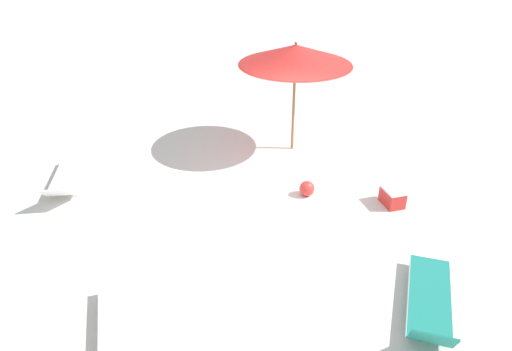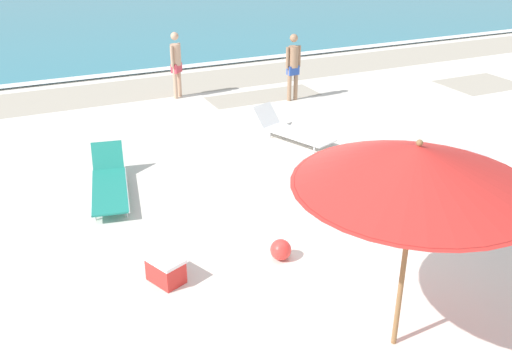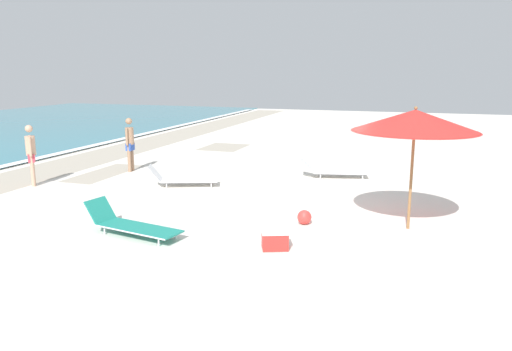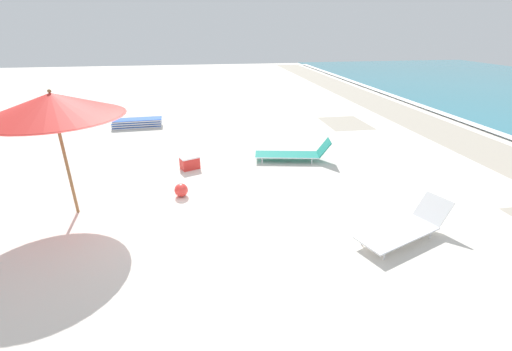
% 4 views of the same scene
% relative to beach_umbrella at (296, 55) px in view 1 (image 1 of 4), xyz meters
% --- Properties ---
extents(ground_plane, '(60.00, 60.00, 0.16)m').
position_rel_beach_umbrella_xyz_m(ground_plane, '(0.15, 2.36, -2.36)').
color(ground_plane, silver).
extents(beach_umbrella, '(2.56, 2.56, 2.58)m').
position_rel_beach_umbrella_xyz_m(beach_umbrella, '(0.00, 0.00, 0.00)').
color(beach_umbrella, olive).
rests_on(beach_umbrella, ground_plane).
extents(sun_lounger_under_umbrella, '(1.00, 2.23, 0.63)m').
position_rel_beach_umbrella_xyz_m(sun_lounger_under_umbrella, '(-2.21, 5.34, -2.06)').
color(sun_lounger_under_umbrella, '#1E8475').
rests_on(sun_lounger_under_umbrella, ground_plane).
extents(sun_lounger_beside_umbrella, '(1.28, 2.05, 0.62)m').
position_rel_beach_umbrella_xyz_m(sun_lounger_beside_umbrella, '(2.02, 6.33, -2.06)').
color(sun_lounger_beside_umbrella, white).
rests_on(sun_lounger_beside_umbrella, ground_plane).
extents(sun_lounger_near_water_left, '(1.06, 2.16, 0.54)m').
position_rel_beach_umbrella_xyz_m(sun_lounger_near_water_left, '(4.57, 2.38, -2.07)').
color(sun_lounger_near_water_left, white).
rests_on(sun_lounger_near_water_left, ground_plane).
extents(beach_ball, '(0.31, 0.31, 0.31)m').
position_rel_beach_umbrella_xyz_m(beach_ball, '(-0.40, 2.16, -2.13)').
color(beach_ball, red).
rests_on(beach_ball, ground_plane).
extents(cooler_box, '(0.52, 0.60, 0.37)m').
position_rel_beach_umbrella_xyz_m(cooler_box, '(-2.07, 2.33, -2.10)').
color(cooler_box, red).
rests_on(cooler_box, ground_plane).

